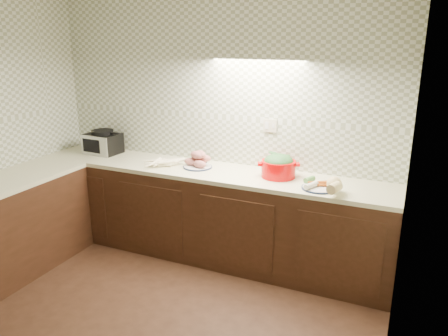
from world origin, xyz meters
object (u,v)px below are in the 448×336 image
at_px(parsnip_pile, 164,163).
at_px(dutch_oven, 278,166).
at_px(onion_bowl, 199,160).
at_px(sweet_potato_plate, 198,161).
at_px(veg_plate, 326,185).
at_px(toaster_oven, 103,142).

height_order(parsnip_pile, dutch_oven, dutch_oven).
xyz_separation_m(onion_bowl, dutch_oven, (0.85, -0.09, 0.06)).
bearing_deg(parsnip_pile, onion_bowl, 35.40).
relative_size(sweet_potato_plate, dutch_oven, 0.73).
distance_m(parsnip_pile, sweet_potato_plate, 0.35).
bearing_deg(parsnip_pile, veg_plate, -2.49).
bearing_deg(sweet_potato_plate, dutch_oven, 1.89).
bearing_deg(parsnip_pile, toaster_oven, 170.38).
bearing_deg(veg_plate, sweet_potato_plate, 172.85).
distance_m(dutch_oven, veg_plate, 0.51).
bearing_deg(dutch_oven, toaster_oven, 158.00).
height_order(toaster_oven, onion_bowl, toaster_oven).
bearing_deg(onion_bowl, sweet_potato_plate, -67.47).
xyz_separation_m(toaster_oven, parsnip_pile, (0.87, -0.15, -0.09)).
relative_size(sweet_potato_plate, onion_bowl, 1.90).
distance_m(toaster_oven, parsnip_pile, 0.89).
bearing_deg(sweet_potato_plate, toaster_oven, 177.28).
distance_m(toaster_oven, dutch_oven, 2.00).
relative_size(toaster_oven, parsnip_pile, 0.98).
bearing_deg(dutch_oven, sweet_potato_plate, 160.76).
bearing_deg(sweet_potato_plate, parsnip_pile, -164.80).
xyz_separation_m(toaster_oven, veg_plate, (2.47, -0.22, -0.07)).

